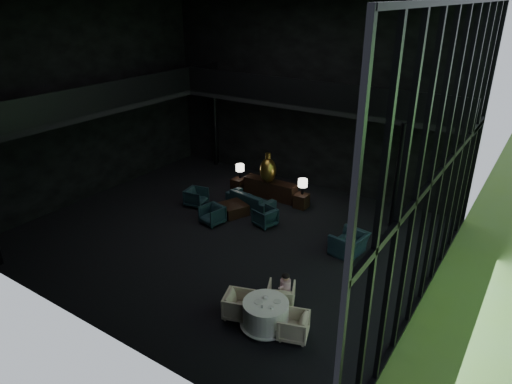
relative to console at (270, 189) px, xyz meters
The scene contains 34 objects.
floor 3.75m from the console, 82.97° to the right, with size 14.00×12.00×0.02m, color black.
wall_back 4.31m from the console, 78.78° to the left, with size 14.00×0.04×8.00m, color black.
wall_front 10.36m from the console, 87.31° to the right, with size 14.00×0.04×8.00m, color black.
wall_left 8.34m from the console, 150.52° to the right, with size 0.04×12.00×8.00m, color black.
curtain_wall 9.03m from the console, 26.55° to the right, with size 0.20×12.00×8.00m, color black, non-canonical shape.
mezzanine_left 7.58m from the console, 146.28° to the right, with size 2.00×12.00×0.25m, color black.
mezzanine_back 4.11m from the console, 41.76° to the left, with size 12.00×2.00×0.25m, color black.
railing_left 7.22m from the console, 140.85° to the right, with size 0.06×12.00×1.00m, color black.
railing_back 4.47m from the console, 11.64° to the left, with size 12.00×0.06×1.00m, color black.
column_nw 5.22m from the console, 156.24° to the left, with size 0.24×0.24×4.00m, color black.
column_ne 5.51m from the console, ahead, with size 0.24×0.24×4.00m, color black.
console is the anchor object (origin of this frame).
bronze_urn 0.96m from the console, 90.00° to the right, with size 0.69×0.69×1.28m.
side_table_left 1.61m from the console, behind, with size 0.50×0.50×0.55m, color black.
table_lamp_left 1.71m from the console, behind, with size 0.37×0.37×0.62m.
side_table_right 1.61m from the console, ahead, with size 0.52×0.52×0.57m, color black.
table_lamp_right 1.73m from the console, ahead, with size 0.39×0.39×0.65m.
sofa 1.20m from the console, 101.16° to the right, with size 2.17×0.63×0.85m, color #183946.
lounge_armchair_west 3.20m from the console, 131.20° to the right, with size 0.83×0.78×0.85m, color #173437.
lounge_armchair_east 2.62m from the console, 62.36° to the right, with size 0.75×0.70×0.77m, color black.
lounge_armchair_south 3.35m from the console, 99.22° to the right, with size 0.80×0.75×0.82m, color #19363A.
window_armchair 5.30m from the console, 27.89° to the right, with size 1.24×0.81×1.09m, color black.
coffee_table 2.26m from the console, 99.19° to the right, with size 0.98×0.98×0.44m, color black.
dining_table 8.35m from the console, 58.76° to the right, with size 1.37×1.37×0.75m.
dining_chair_north 7.47m from the console, 55.61° to the right, with size 0.72×0.68×0.74m, color #AFA798.
dining_chair_east 8.77m from the console, 54.09° to the right, with size 0.72×0.67×0.74m, color #C4B59B.
dining_chair_west 8.01m from the console, 63.99° to the right, with size 0.75×0.70×0.77m, color #BEB59D.
child 7.53m from the console, 54.76° to the right, with size 0.30×0.30×0.64m.
plate_a 8.35m from the console, 60.08° to the right, with size 0.23×0.23×0.01m, color white.
plate_b 8.31m from the console, 56.71° to the right, with size 0.21×0.21×0.01m, color white.
saucer 8.56m from the console, 57.83° to the right, with size 0.16×0.16×0.01m, color white.
coffee_cup 8.61m from the console, 57.77° to the right, with size 0.08×0.08×0.06m, color white.
cereal_bowl 8.19m from the console, 58.84° to the right, with size 0.15×0.15×0.07m, color white.
cream_pot 8.57m from the console, 59.39° to the right, with size 0.05×0.05×0.06m, color #99999E.
Camera 1 is at (9.04, -11.62, 8.09)m, focal length 32.00 mm.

